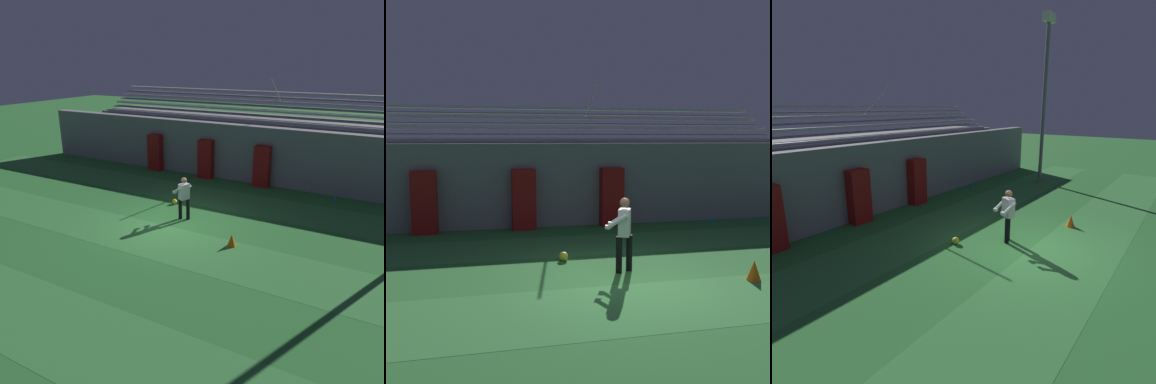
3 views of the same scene
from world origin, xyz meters
TOP-DOWN VIEW (x-y plane):
  - ground_plane at (0.00, 0.00)m, footprint 80.00×80.00m
  - turf_stripe_mid at (0.00, -1.28)m, footprint 28.00×2.36m
  - turf_stripe_far at (0.00, 3.44)m, footprint 28.00×2.36m
  - back_wall at (0.00, 6.50)m, footprint 24.00×0.60m
  - padding_pillar_gate_left at (-1.49, 5.95)m, footprint 0.76×0.44m
  - padding_pillar_gate_right at (1.49, 5.95)m, footprint 0.76×0.44m
  - bleacher_stand at (0.00, 8.49)m, footprint 18.00×3.35m
  - floodlight_pole at (8.61, 3.32)m, footprint 0.90×0.36m
  - goalkeeper at (0.16, 0.76)m, footprint 0.70×0.72m
  - soccer_ball at (-0.97, 1.94)m, footprint 0.22×0.22m
  - traffic_cone at (2.64, -0.44)m, footprint 0.30×0.30m
  - water_bottle at (5.00, 5.36)m, footprint 0.07×0.07m

SIDE VIEW (x-z plane):
  - ground_plane at x=0.00m, z-range 0.00..0.00m
  - turf_stripe_mid at x=0.00m, z-range 0.00..0.01m
  - turf_stripe_far at x=0.00m, z-range 0.00..0.01m
  - soccer_ball at x=-0.97m, z-range 0.00..0.22m
  - water_bottle at x=5.00m, z-range 0.00..0.24m
  - traffic_cone at x=2.64m, z-range 0.00..0.42m
  - goalkeeper at x=0.16m, z-range 0.12..1.79m
  - padding_pillar_gate_left at x=-1.49m, z-range 0.00..1.98m
  - padding_pillar_gate_right at x=1.49m, z-range 0.00..1.98m
  - back_wall at x=0.00m, z-range 0.00..2.80m
  - bleacher_stand at x=0.00m, z-range -1.01..4.01m
  - floodlight_pole at x=8.61m, z-range 1.09..9.79m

